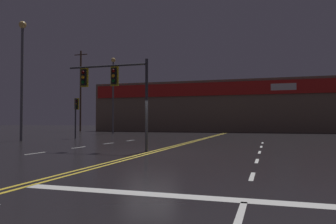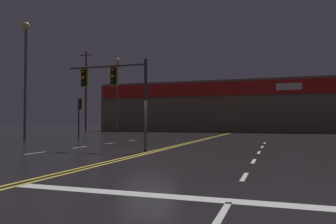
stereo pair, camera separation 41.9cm
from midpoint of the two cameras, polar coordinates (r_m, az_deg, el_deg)
The scene contains 8 objects.
ground_plane at distance 15.47m, azimuth -2.72°, elevation -7.11°, with size 200.00×200.00×0.00m, color black.
road_markings at distance 13.71m, azimuth -1.44°, elevation -7.79°, with size 14.65×60.00×0.01m.
traffic_signal_median at distance 16.97m, azimuth -9.10°, elevation 5.07°, with size 4.41×0.36×4.56m.
traffic_signal_corner_northwest at distance 29.52m, azimuth -14.77°, elevation 0.52°, with size 0.42×0.36×3.50m.
streetlight_near_left at distance 41.48m, azimuth -8.50°, elevation 4.63°, with size 0.56×0.56×9.43m.
streetlight_median_approach at distance 27.86m, azimuth -23.16°, elevation 7.62°, with size 0.56×0.56×9.22m.
building_backdrop at distance 51.02m, azimuth 12.21°, elevation 0.84°, with size 41.33×10.23×7.36m.
utility_pole_row at distance 44.62m, azimuth 11.66°, elevation 4.77°, with size 47.33×0.26×12.60m.
Camera 2 is at (5.77, -14.29, 1.46)m, focal length 35.00 mm.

